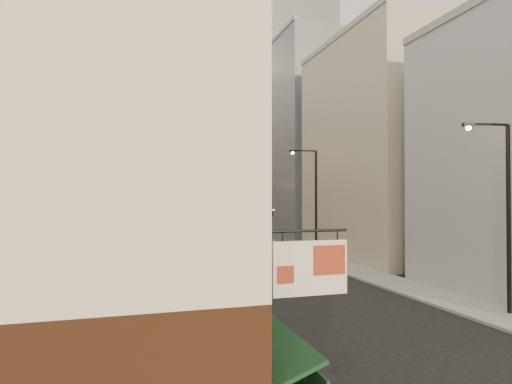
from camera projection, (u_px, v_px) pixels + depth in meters
name	position (u px, v px, depth m)	size (l,w,h in m)	color
sidewalk_left	(155.00, 239.00, 58.34)	(3.00, 140.00, 0.15)	gray
sidewalk_right	(247.00, 236.00, 62.06)	(3.00, 140.00, 0.15)	gray
near_building_left	(95.00, 183.00, 13.08)	(8.30, 23.04, 12.30)	#59321D
left_bldg_beige	(98.00, 163.00, 29.11)	(8.00, 12.00, 16.00)	tan
left_bldg_grey	(109.00, 156.00, 44.47)	(8.00, 16.00, 20.00)	#96959A
left_bldg_tan	(114.00, 178.00, 61.69)	(8.00, 18.00, 17.00)	tan
left_bldg_wingrid	(118.00, 165.00, 80.91)	(8.00, 20.00, 24.00)	gray
right_bldg_beige	(375.00, 151.00, 39.83)	(8.00, 16.00, 20.00)	tan
right_bldg_wingrid	(295.00, 145.00, 59.04)	(8.00, 20.00, 26.00)	gray
highrise	(271.00, 101.00, 87.78)	(21.00, 23.00, 51.20)	gray
clock_tower	(171.00, 145.00, 95.64)	(14.00, 14.00, 44.90)	tan
white_tower	(233.00, 133.00, 85.39)	(8.00, 8.00, 41.50)	silver
streetlamp_near	(504.00, 206.00, 20.22)	(2.38, 0.59, 9.12)	black
streetlamp_mid	(313.00, 197.00, 39.19)	(2.62, 0.54, 10.00)	black
streetlamp_far	(262.00, 207.00, 57.26)	(1.95, 0.87, 7.79)	black
traffic_light_right	(271.00, 212.00, 50.44)	(0.88, 0.88, 5.00)	black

